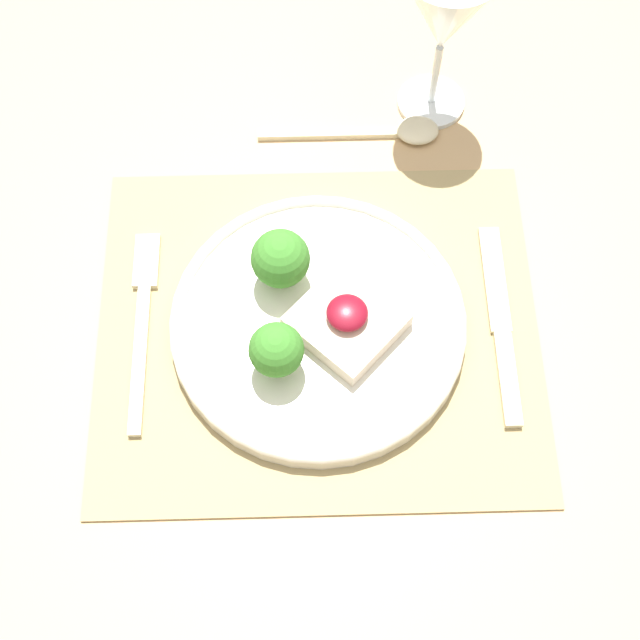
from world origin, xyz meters
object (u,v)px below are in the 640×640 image
at_px(spoon, 389,131).
at_px(wine_glass_near, 446,15).
at_px(dinner_plate, 317,321).
at_px(knife, 502,336).
at_px(fork, 143,315).

distance_m(spoon, wine_glass_near, 0.14).
height_order(dinner_plate, knife, dinner_plate).
bearing_deg(knife, fork, 174.50).
bearing_deg(knife, dinner_plate, 175.24).
bearing_deg(spoon, fork, -139.89).
xyz_separation_m(dinner_plate, fork, (-0.17, 0.02, -0.01)).
xyz_separation_m(fork, knife, (0.34, -0.03, 0.00)).
height_order(dinner_plate, fork, dinner_plate).
distance_m(dinner_plate, fork, 0.17).
xyz_separation_m(dinner_plate, wine_glass_near, (0.13, 0.27, 0.11)).
relative_size(knife, spoon, 1.09).
xyz_separation_m(dinner_plate, spoon, (0.08, 0.23, -0.01)).
bearing_deg(wine_glass_near, spoon, -139.69).
bearing_deg(wine_glass_near, dinner_plate, -115.64).
bearing_deg(fork, dinner_plate, -4.52).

